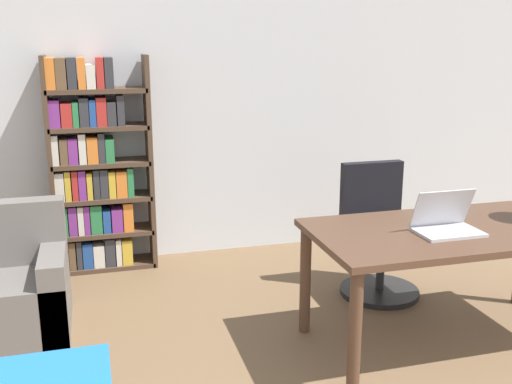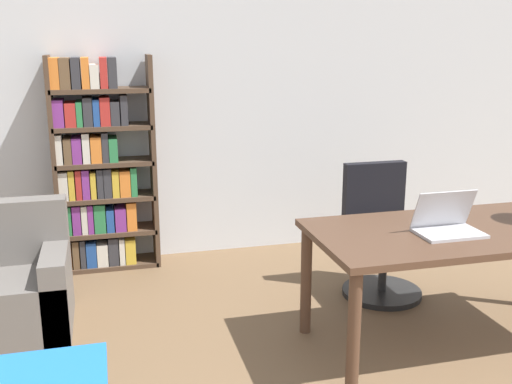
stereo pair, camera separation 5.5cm
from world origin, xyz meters
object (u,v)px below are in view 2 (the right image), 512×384
object	(u,v)px
laptop	(447,224)
bookshelf	(98,170)
armchair	(17,289)
desk	(456,243)
office_chair	(380,239)

from	to	relation	value
laptop	bookshelf	distance (m)	2.74
laptop	armchair	distance (m)	2.71
laptop	armchair	bearing A→B (deg)	159.11
desk	laptop	distance (m)	0.19
desk	armchair	xyz separation A→B (m)	(-2.60, 0.89, -0.38)
bookshelf	office_chair	bearing A→B (deg)	-27.58
office_chair	armchair	world-z (taller)	office_chair
office_chair	bookshelf	xyz separation A→B (m)	(-1.98, 1.03, 0.41)
desk	bookshelf	world-z (taller)	bookshelf
laptop	office_chair	xyz separation A→B (m)	(0.04, 0.90, -0.39)
desk	armchair	bearing A→B (deg)	161.07
armchair	bookshelf	world-z (taller)	bookshelf
bookshelf	armchair	bearing A→B (deg)	-118.90
desk	bookshelf	bearing A→B (deg)	137.53
office_chair	bookshelf	size ratio (longest dim) A/B	0.56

